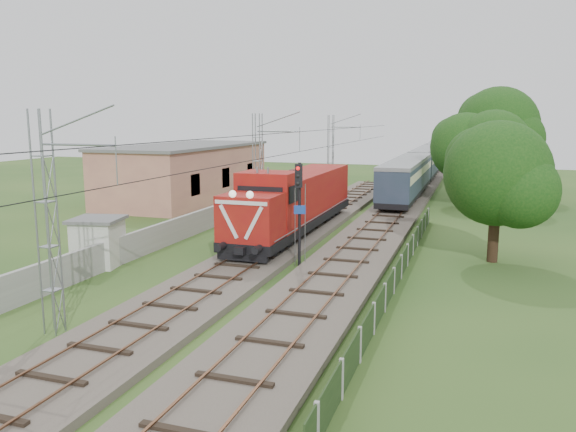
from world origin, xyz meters
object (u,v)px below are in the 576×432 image
(locomotive, at_px, (295,201))
(coach_rake, at_px, (433,155))
(relay_hut, at_px, (98,242))
(signal_post, at_px, (299,196))

(locomotive, height_order, coach_rake, locomotive)
(locomotive, height_order, relay_hut, locomotive)
(locomotive, xyz_separation_m, coach_rake, (5.00, 50.89, 0.03))
(coach_rake, distance_m, signal_post, 58.53)
(coach_rake, bearing_deg, relay_hut, -101.40)
(locomotive, bearing_deg, relay_hut, -124.85)
(signal_post, xyz_separation_m, relay_hut, (-10.08, -3.05, -2.46))
(signal_post, bearing_deg, coach_rake, 87.73)
(locomotive, xyz_separation_m, signal_post, (2.68, -7.58, 1.41))
(coach_rake, relative_size, relay_hut, 28.46)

